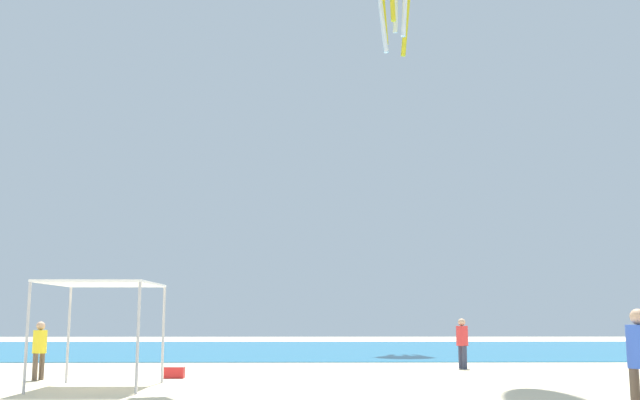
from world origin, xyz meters
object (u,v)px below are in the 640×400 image
(person_leftmost, at_px, (640,354))
(person_near_tent, at_px, (40,346))
(cooler_box, at_px, (175,372))
(person_rightmost, at_px, (462,339))
(canopy_tent, at_px, (103,288))

(person_leftmost, bearing_deg, person_near_tent, 33.79)
(person_near_tent, distance_m, cooler_box, 3.83)
(person_leftmost, xyz_separation_m, cooler_box, (-9.65, 8.93, -0.93))
(person_rightmost, bearing_deg, person_leftmost, -13.33)
(person_rightmost, bearing_deg, canopy_tent, -72.17)
(person_near_tent, xyz_separation_m, person_leftmost, (13.34, -8.29, 0.15))
(person_near_tent, xyz_separation_m, cooler_box, (3.70, 0.64, -0.78))
(person_near_tent, relative_size, cooler_box, 2.84)
(person_leftmost, relative_size, person_rightmost, 1.10)
(canopy_tent, height_order, cooler_box, canopy_tent)
(person_leftmost, bearing_deg, person_rightmost, -22.16)
(person_rightmost, relative_size, cooler_box, 2.98)
(canopy_tent, bearing_deg, person_rightmost, 33.37)
(canopy_tent, relative_size, cooler_box, 5.34)
(person_leftmost, distance_m, cooler_box, 13.18)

